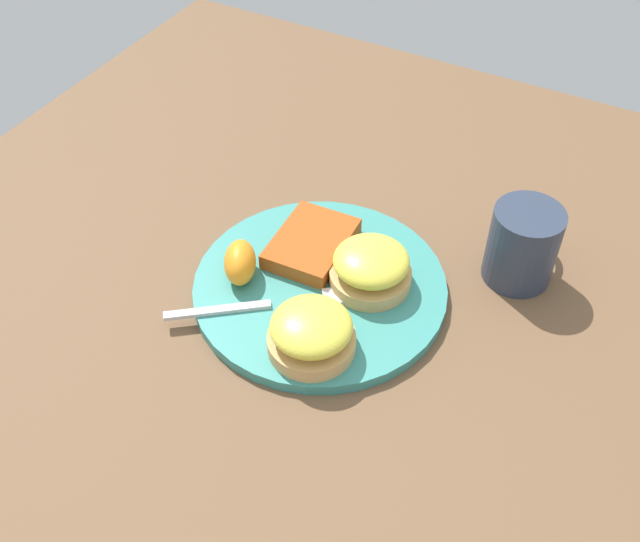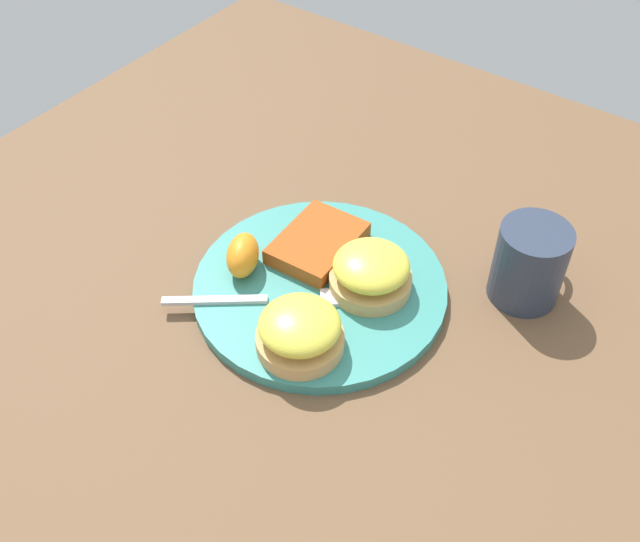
% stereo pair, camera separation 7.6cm
% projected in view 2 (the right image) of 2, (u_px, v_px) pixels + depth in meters
% --- Properties ---
extents(ground_plane, '(1.10, 1.10, 0.00)m').
position_uv_depth(ground_plane, '(320.00, 292.00, 0.86)').
color(ground_plane, brown).
extents(plate, '(0.29, 0.29, 0.01)m').
position_uv_depth(plate, '(320.00, 288.00, 0.86)').
color(plate, teal).
rests_on(plate, ground_plane).
extents(sandwich_benedict_left, '(0.09, 0.09, 0.05)m').
position_uv_depth(sandwich_benedict_left, '(300.00, 331.00, 0.77)').
color(sandwich_benedict_left, tan).
rests_on(sandwich_benedict_left, plate).
extents(sandwich_benedict_right, '(0.09, 0.09, 0.05)m').
position_uv_depth(sandwich_benedict_right, '(371.00, 272.00, 0.83)').
color(sandwich_benedict_right, tan).
rests_on(sandwich_benedict_right, plate).
extents(hashbrown_patty, '(0.11, 0.09, 0.02)m').
position_uv_depth(hashbrown_patty, '(318.00, 243.00, 0.88)').
color(hashbrown_patty, '#AA4C1A').
rests_on(hashbrown_patty, plate).
extents(orange_wedge, '(0.07, 0.06, 0.04)m').
position_uv_depth(orange_wedge, '(243.00, 255.00, 0.85)').
color(orange_wedge, orange).
rests_on(orange_wedge, plate).
extents(fork, '(0.15, 0.19, 0.00)m').
position_uv_depth(fork, '(276.00, 299.00, 0.83)').
color(fork, silver).
rests_on(fork, plate).
extents(cup, '(0.11, 0.08, 0.10)m').
position_uv_depth(cup, '(530.00, 263.00, 0.83)').
color(cup, '#2D384C').
rests_on(cup, ground_plane).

